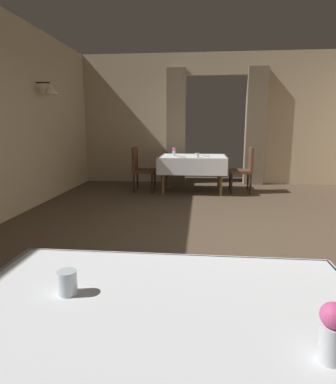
% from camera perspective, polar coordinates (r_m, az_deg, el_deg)
% --- Properties ---
extents(ground, '(10.08, 10.08, 0.00)m').
position_cam_1_polar(ground, '(4.03, 10.07, -8.55)').
color(ground, '#4C3D2D').
extents(wall_back, '(6.40, 0.27, 3.00)m').
position_cam_1_polar(wall_back, '(7.96, 8.26, 12.49)').
color(wall_back, tan).
rests_on(wall_back, ground).
extents(dining_table_near, '(1.48, 0.92, 0.75)m').
position_cam_1_polar(dining_table_near, '(1.28, -1.20, -22.23)').
color(dining_table_near, brown).
rests_on(dining_table_near, ground).
extents(dining_table_mid, '(1.39, 1.05, 0.75)m').
position_cam_1_polar(dining_table_mid, '(6.87, 4.27, 5.45)').
color(dining_table_mid, brown).
rests_on(dining_table_mid, ground).
extents(chair_mid_left, '(0.44, 0.44, 0.93)m').
position_cam_1_polar(chair_mid_left, '(6.89, -4.79, 4.35)').
color(chair_mid_left, black).
rests_on(chair_mid_left, ground).
extents(chair_mid_right, '(0.45, 0.44, 0.93)m').
position_cam_1_polar(chair_mid_right, '(6.96, 13.19, 4.16)').
color(chair_mid_right, black).
rests_on(chair_mid_right, ground).
extents(flower_vase_near, '(0.07, 0.07, 0.17)m').
position_cam_1_polar(flower_vase_near, '(1.03, 26.66, -20.74)').
color(flower_vase_near, silver).
rests_on(flower_vase_near, dining_table_near).
extents(glass_near_b, '(0.07, 0.07, 0.09)m').
position_cam_1_polar(glass_near_b, '(1.32, -17.10, -14.83)').
color(glass_near_b, silver).
rests_on(glass_near_b, dining_table_near).
extents(flower_vase_mid, '(0.07, 0.07, 0.18)m').
position_cam_1_polar(flower_vase_mid, '(6.81, 1.05, 7.09)').
color(flower_vase_mid, silver).
rests_on(flower_vase_mid, dining_table_mid).
extents(plate_mid_b, '(0.23, 0.23, 0.01)m').
position_cam_1_polar(plate_mid_b, '(6.78, 6.30, 6.25)').
color(plate_mid_b, white).
rests_on(plate_mid_b, dining_table_mid).
extents(plate_mid_c, '(0.22, 0.22, 0.01)m').
position_cam_1_polar(plate_mid_c, '(6.53, 2.14, 6.11)').
color(plate_mid_c, white).
rests_on(plate_mid_c, dining_table_mid).
extents(glass_mid_d, '(0.08, 0.08, 0.09)m').
position_cam_1_polar(glass_mid_d, '(6.52, 5.10, 6.39)').
color(glass_mid_d, silver).
rests_on(glass_mid_d, dining_table_mid).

